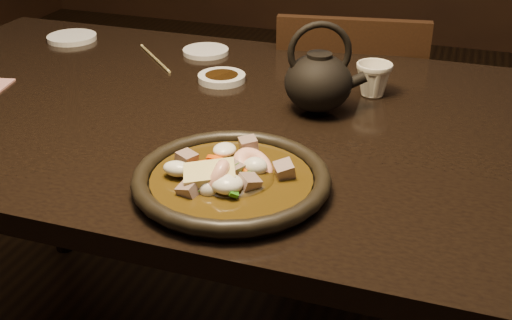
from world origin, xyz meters
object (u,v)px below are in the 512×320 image
(plate, at_px, (232,180))
(tea_cup, at_px, (374,78))
(teapot, at_px, (319,80))
(chair, at_px, (346,139))
(table, at_px, (221,145))

(plate, relative_size, tea_cup, 4.12)
(teapot, bearing_deg, chair, 72.07)
(plate, bearing_deg, chair, 88.21)
(tea_cup, distance_m, teapot, 0.15)
(table, bearing_deg, teapot, 17.95)
(plate, bearing_deg, teapot, 81.02)
(tea_cup, relative_size, teapot, 0.42)
(table, relative_size, plate, 5.18)
(plate, xyz_separation_m, tea_cup, (0.14, 0.45, 0.02))
(table, distance_m, plate, 0.32)
(table, distance_m, tea_cup, 0.34)
(table, relative_size, teapot, 9.03)
(table, bearing_deg, plate, -64.82)
(chair, relative_size, plate, 2.70)
(table, height_order, tea_cup, tea_cup)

